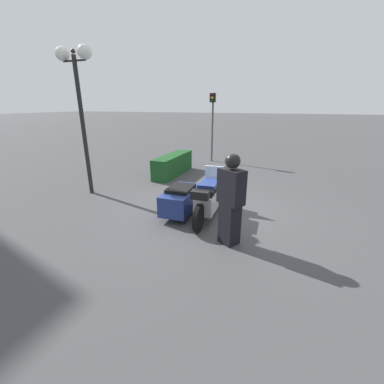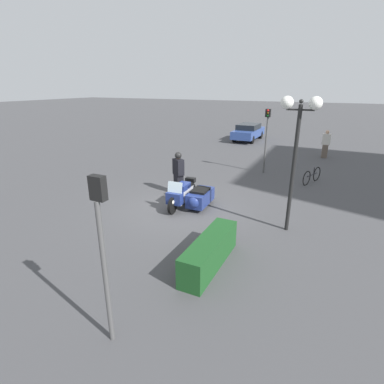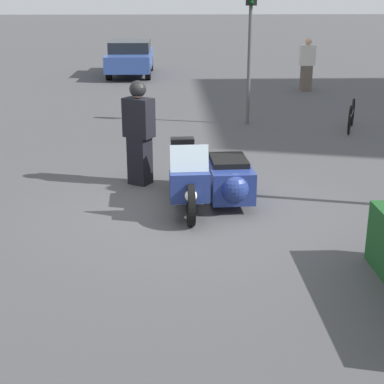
{
  "view_description": "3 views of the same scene",
  "coord_description": "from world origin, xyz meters",
  "px_view_note": "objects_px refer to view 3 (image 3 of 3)",
  "views": [
    {
      "loc": [
        -5.95,
        -1.75,
        2.67
      ],
      "look_at": [
        -0.55,
        0.32,
        0.69
      ],
      "focal_mm": 24.0,
      "sensor_mm": 36.0,
      "label": 1
    },
    {
      "loc": [
        9.38,
        5.06,
        4.46
      ],
      "look_at": [
        0.47,
        0.74,
        0.9
      ],
      "focal_mm": 28.0,
      "sensor_mm": 36.0,
      "label": 2
    },
    {
      "loc": [
        8.64,
        -0.29,
        3.27
      ],
      "look_at": [
        0.64,
        0.04,
        0.52
      ],
      "focal_mm": 55.0,
      "sensor_mm": 36.0,
      "label": 3
    }
  ],
  "objects_px": {
    "traffic_light_far": "(250,37)",
    "parked_car_background": "(130,57)",
    "pedestrian_bystander": "(307,65)",
    "officer_rider": "(139,130)",
    "bicycle_parked": "(351,116)",
    "police_motorcycle": "(210,177)"
  },
  "relations": [
    {
      "from": "traffic_light_far",
      "to": "parked_car_background",
      "type": "distance_m",
      "value": 10.18
    },
    {
      "from": "parked_car_background",
      "to": "pedestrian_bystander",
      "type": "distance_m",
      "value": 7.5
    },
    {
      "from": "officer_rider",
      "to": "parked_car_background",
      "type": "distance_m",
      "value": 14.3
    },
    {
      "from": "bicycle_parked",
      "to": "pedestrian_bystander",
      "type": "bearing_deg",
      "value": -161.14
    },
    {
      "from": "officer_rider",
      "to": "traffic_light_far",
      "type": "distance_m",
      "value": 5.6
    },
    {
      "from": "police_motorcycle",
      "to": "pedestrian_bystander",
      "type": "distance_m",
      "value": 11.97
    },
    {
      "from": "police_motorcycle",
      "to": "pedestrian_bystander",
      "type": "bearing_deg",
      "value": 157.35
    },
    {
      "from": "bicycle_parked",
      "to": "traffic_light_far",
      "type": "bearing_deg",
      "value": -84.87
    },
    {
      "from": "pedestrian_bystander",
      "to": "traffic_light_far",
      "type": "bearing_deg",
      "value": 150.7
    },
    {
      "from": "police_motorcycle",
      "to": "officer_rider",
      "type": "relative_size",
      "value": 1.3
    },
    {
      "from": "pedestrian_bystander",
      "to": "bicycle_parked",
      "type": "xyz_separation_m",
      "value": [
        5.98,
        -0.22,
        -0.54
      ]
    },
    {
      "from": "police_motorcycle",
      "to": "officer_rider",
      "type": "distance_m",
      "value": 1.7
    },
    {
      "from": "police_motorcycle",
      "to": "bicycle_parked",
      "type": "bearing_deg",
      "value": 141.01
    },
    {
      "from": "traffic_light_far",
      "to": "pedestrian_bystander",
      "type": "distance_m",
      "value": 6.07
    },
    {
      "from": "police_motorcycle",
      "to": "traffic_light_far",
      "type": "distance_m",
      "value": 6.36
    },
    {
      "from": "police_motorcycle",
      "to": "parked_car_background",
      "type": "xyz_separation_m",
      "value": [
        -15.39,
        -2.15,
        0.28
      ]
    },
    {
      "from": "bicycle_parked",
      "to": "officer_rider",
      "type": "bearing_deg",
      "value": -29.68
    },
    {
      "from": "parked_car_background",
      "to": "pedestrian_bystander",
      "type": "bearing_deg",
      "value": -123.13
    },
    {
      "from": "police_motorcycle",
      "to": "parked_car_background",
      "type": "distance_m",
      "value": 15.55
    },
    {
      "from": "traffic_light_far",
      "to": "pedestrian_bystander",
      "type": "xyz_separation_m",
      "value": [
        -5.28,
        2.7,
        -1.31
      ]
    },
    {
      "from": "parked_car_background",
      "to": "bicycle_parked",
      "type": "xyz_separation_m",
      "value": [
        10.13,
        6.02,
        -0.39
      ]
    },
    {
      "from": "officer_rider",
      "to": "police_motorcycle",
      "type": "bearing_deg",
      "value": -102.01
    }
  ]
}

